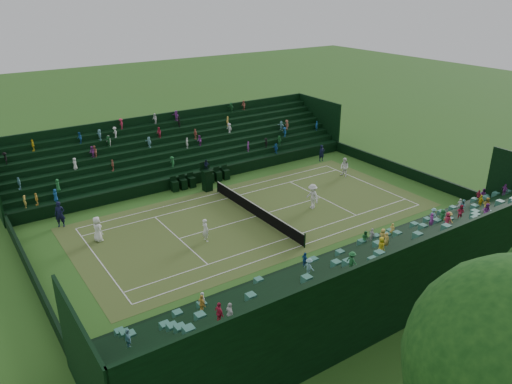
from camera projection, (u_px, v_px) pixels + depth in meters
ground at (256, 216)px, 37.60m from camera, size 160.00×160.00×0.00m
court_surface at (256, 216)px, 37.60m from camera, size 12.97×26.77×0.01m
perimeter_wall_north at (400, 170)px, 45.58m from camera, size 17.17×0.20×1.00m
perimeter_wall_south at (32, 274)px, 29.23m from camera, size 17.17×0.20×1.00m
perimeter_wall_east at (332, 258)px, 30.92m from camera, size 0.20×31.77×1.00m
perimeter_wall_west at (202, 177)px, 43.89m from camera, size 0.20×31.77×1.00m
north_grandstand at (385, 274)px, 27.32m from camera, size 6.60×32.00×4.90m
south_grandstand at (181, 153)px, 46.68m from camera, size 6.60×32.00×4.90m
tennis_net at (256, 210)px, 37.39m from camera, size 11.67×0.10×1.06m
umpire_chair at (207, 177)px, 41.85m from camera, size 0.88×0.88×2.76m
courtside_chairs at (201, 180)px, 43.28m from camera, size 0.58×5.55×1.26m
player_near_west at (97, 229)px, 33.70m from camera, size 0.99×0.77×1.79m
player_near_east at (205, 230)px, 33.73m from camera, size 0.63×0.44×1.66m
player_far_west at (345, 167)px, 45.03m from camera, size 0.89×0.72×1.75m
player_far_east at (312, 196)px, 38.60m from camera, size 1.30×0.76×2.00m
line_judge_north at (322, 153)px, 48.94m from camera, size 0.47×0.65×1.64m
line_judge_south at (60, 214)px, 35.67m from camera, size 0.71×0.83×1.94m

